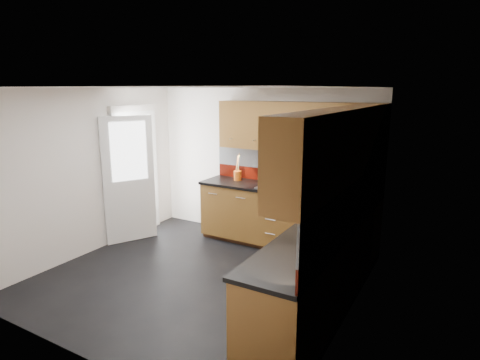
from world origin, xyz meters
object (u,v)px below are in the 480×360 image
Objects in this scene: toaster at (362,189)px; food_processor at (348,197)px; utensil_pot at (238,174)px; gas_hob at (279,187)px.

toaster is 1.02× the size of food_processor.
toaster is at bearing 1.45° from utensil_pot.
gas_hob is 2.00× the size of toaster.
toaster is (1.97, 0.05, -0.01)m from utensil_pot.
utensil_pot is 2.04m from food_processor.
food_processor is at bearing -17.61° from utensil_pot.
toaster is 0.67m from food_processor.
utensil_pot is 1.97m from toaster.
gas_hob is 0.80m from utensil_pot.
utensil_pot is at bearing 170.97° from gas_hob.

